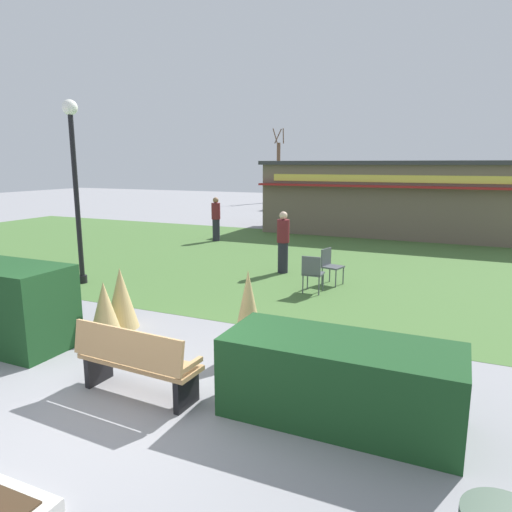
% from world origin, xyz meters
% --- Properties ---
extents(ground_plane, '(80.00, 80.00, 0.00)m').
position_xyz_m(ground_plane, '(0.00, 0.00, 0.00)').
color(ground_plane, gray).
extents(lawn_patch, '(36.00, 12.00, 0.01)m').
position_xyz_m(lawn_patch, '(0.00, 9.34, 0.00)').
color(lawn_patch, '#446B33').
rests_on(lawn_patch, ground_plane).
extents(park_bench, '(1.72, 0.61, 0.95)m').
position_xyz_m(park_bench, '(-0.06, 0.38, 0.48)').
color(park_bench, tan).
rests_on(park_bench, ground_plane).
extents(hedge_left, '(1.88, 1.10, 1.35)m').
position_xyz_m(hedge_left, '(-2.96, 0.93, 0.68)').
color(hedge_left, '#19421E').
rests_on(hedge_left, ground_plane).
extents(hedge_right, '(2.72, 1.10, 0.96)m').
position_xyz_m(hedge_right, '(2.45, 0.92, 0.48)').
color(hedge_right, '#19421E').
rests_on(hedge_right, ground_plane).
extents(ornamental_grass_behind_left, '(0.60, 0.60, 1.12)m').
position_xyz_m(ornamental_grass_behind_left, '(-1.94, 2.35, 0.56)').
color(ornamental_grass_behind_left, tan).
rests_on(ornamental_grass_behind_left, ground_plane).
extents(ornamental_grass_behind_right, '(0.57, 0.57, 1.39)m').
position_xyz_m(ornamental_grass_behind_right, '(0.73, 2.08, 0.69)').
color(ornamental_grass_behind_right, tan).
rests_on(ornamental_grass_behind_right, ground_plane).
extents(ornamental_grass_behind_center, '(0.58, 0.58, 1.00)m').
position_xyz_m(ornamental_grass_behind_center, '(-1.85, 1.81, 0.50)').
color(ornamental_grass_behind_center, tan).
rests_on(ornamental_grass_behind_center, ground_plane).
extents(lamppost_mid, '(0.36, 0.36, 4.43)m').
position_xyz_m(lamppost_mid, '(-5.00, 4.50, 2.77)').
color(lamppost_mid, black).
rests_on(lamppost_mid, ground_plane).
extents(food_kiosk, '(10.95, 4.68, 3.06)m').
position_xyz_m(food_kiosk, '(0.95, 16.57, 1.54)').
color(food_kiosk, '#6B5B4C').
rests_on(food_kiosk, ground_plane).
extents(cafe_chair_west, '(0.53, 0.53, 0.89)m').
position_xyz_m(cafe_chair_west, '(0.69, 6.94, 0.53)').
color(cafe_chair_west, '#4C5156').
rests_on(cafe_chair_west, ground_plane).
extents(cafe_chair_north, '(0.45, 0.45, 0.89)m').
position_xyz_m(cafe_chair_north, '(0.55, 5.95, 0.53)').
color(cafe_chair_north, '#4C5156').
rests_on(cafe_chair_north, ground_plane).
extents(person_strolling, '(0.34, 0.34, 1.69)m').
position_xyz_m(person_strolling, '(-0.81, 7.62, 0.86)').
color(person_strolling, '#23232D').
rests_on(person_strolling, ground_plane).
extents(person_standing, '(0.34, 0.34, 1.69)m').
position_xyz_m(person_standing, '(-5.07, 11.56, 0.86)').
color(person_standing, '#23232D').
rests_on(person_standing, ground_plane).
extents(parked_car_west_slot, '(4.28, 2.21, 1.20)m').
position_xyz_m(parked_car_west_slot, '(-5.92, 24.32, 0.64)').
color(parked_car_west_slot, black).
rests_on(parked_car_west_slot, ground_plane).
extents(parked_car_center_slot, '(4.30, 2.26, 1.20)m').
position_xyz_m(parked_car_center_slot, '(-0.95, 24.32, 0.64)').
color(parked_car_center_slot, navy).
rests_on(parked_car_center_slot, ground_plane).
extents(tree_left_bg, '(0.91, 0.96, 5.58)m').
position_xyz_m(tree_left_bg, '(-9.70, 29.91, 2.43)').
color(tree_left_bg, brown).
rests_on(tree_left_bg, ground_plane).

